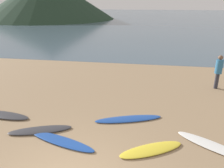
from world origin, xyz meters
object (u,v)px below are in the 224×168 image
Objects in this scene: surfboard_6 at (151,149)px; surfboard_4 at (61,141)px; person_1 at (219,69)px; surfboard_5 at (128,119)px; surfboard_7 at (213,146)px; surfboard_3 at (40,130)px; surfboard_2 at (2,115)px.

surfboard_4 is at bearing 151.98° from surfboard_6.
surfboard_5 is at bearing -76.75° from person_1.
surfboard_4 is 8.66m from person_1.
surfboard_4 is 0.96× the size of surfboard_5.
person_1 reaches higher than surfboard_7.
surfboard_3 is at bearing -174.67° from surfboard_5.
surfboard_7 is 1.33× the size of person_1.
surfboard_5 is at bearing 11.33° from surfboard_2.
surfboard_4 is 2.91m from surfboard_6.
surfboard_6 is (0.88, -1.79, 0.00)m from surfboard_5.
surfboard_2 is at bearing -94.32° from person_1.
surfboard_2 reaches higher than surfboard_3.
surfboard_4 is 1.42× the size of person_1.
surfboard_2 is 1.01× the size of surfboard_7.
surfboard_7 reaches higher than surfboard_4.
surfboard_3 is at bearing 144.44° from surfboard_6.
surfboard_4 reaches higher than surfboard_5.
person_1 is at bearing 25.72° from surfboard_5.
person_1 is (9.27, 4.60, 1.00)m from surfboard_2.
surfboard_6 is at bearing -27.21° from surfboard_3.
surfboard_5 is at bearing 3.25° from surfboard_3.
surfboard_6 is 0.90× the size of surfboard_7.
surfboard_3 is 1.04× the size of surfboard_6.
surfboard_6 is 6.83m from person_1.
person_1 is (6.26, 5.90, 1.01)m from surfboard_4.
surfboard_6 is 1.19× the size of person_1.
surfboard_4 is 2.73m from surfboard_5.
surfboard_4 is at bearing -156.42° from surfboard_5.
surfboard_5 is 3.08m from surfboard_7.
surfboard_6 reaches higher than surfboard_5.
surfboard_3 reaches higher than surfboard_6.
surfboard_4 is 4.86m from surfboard_7.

